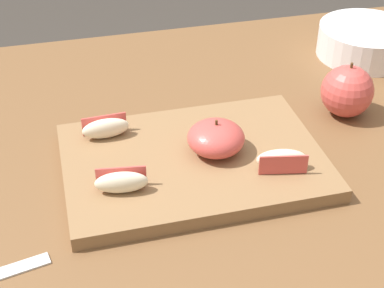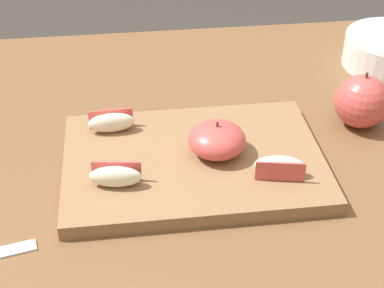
% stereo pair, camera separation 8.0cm
% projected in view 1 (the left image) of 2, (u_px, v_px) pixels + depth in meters
% --- Properties ---
extents(dining_table, '(1.12, 0.80, 0.77)m').
position_uv_depth(dining_table, '(184.00, 207.00, 0.95)').
color(dining_table, brown).
rests_on(dining_table, ground_plane).
extents(cutting_board, '(0.36, 0.25, 0.02)m').
position_uv_depth(cutting_board, '(192.00, 162.00, 0.82)').
color(cutting_board, olive).
rests_on(cutting_board, dining_table).
extents(apple_half_skin_up, '(0.08, 0.08, 0.05)m').
position_uv_depth(apple_half_skin_up, '(216.00, 138.00, 0.81)').
color(apple_half_skin_up, '#D14C47').
rests_on(apple_half_skin_up, cutting_board).
extents(apple_wedge_right, '(0.07, 0.03, 0.03)m').
position_uv_depth(apple_wedge_right, '(121.00, 182.00, 0.75)').
color(apple_wedge_right, '#F4EACC').
rests_on(apple_wedge_right, cutting_board).
extents(apple_wedge_back, '(0.07, 0.03, 0.03)m').
position_uv_depth(apple_wedge_back, '(106.00, 128.00, 0.84)').
color(apple_wedge_back, '#F4EACC').
rests_on(apple_wedge_back, cutting_board).
extents(apple_wedge_front, '(0.07, 0.04, 0.03)m').
position_uv_depth(apple_wedge_front, '(282.00, 160.00, 0.78)').
color(apple_wedge_front, '#F4EACC').
rests_on(apple_wedge_front, cutting_board).
extents(whole_apple_pink_lady, '(0.08, 0.08, 0.09)m').
position_uv_depth(whole_apple_pink_lady, '(347.00, 91.00, 0.92)').
color(whole_apple_pink_lady, '#D14C47').
rests_on(whole_apple_pink_lady, dining_table).
extents(ceramic_fruit_bowl, '(0.18, 0.18, 0.06)m').
position_uv_depth(ceramic_fruit_bowl, '(366.00, 40.00, 1.09)').
color(ceramic_fruit_bowl, white).
rests_on(ceramic_fruit_bowl, dining_table).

